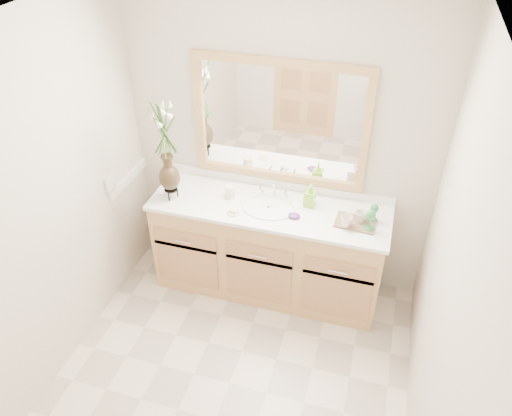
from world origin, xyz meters
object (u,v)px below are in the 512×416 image
(tumbler, at_px, (230,192))
(tray, at_px, (356,223))
(soap_bottle, at_px, (310,196))
(flower_vase, at_px, (165,137))

(tumbler, height_order, tray, tumbler)
(tumbler, height_order, soap_bottle, soap_bottle)
(flower_vase, relative_size, tumbler, 7.74)
(flower_vase, height_order, tray, flower_vase)
(tumbler, distance_m, soap_bottle, 0.62)
(tumbler, relative_size, soap_bottle, 0.61)
(flower_vase, distance_m, tray, 1.51)
(tumbler, bearing_deg, tray, -3.83)
(tumbler, xyz_separation_m, tray, (0.98, -0.07, -0.04))
(soap_bottle, bearing_deg, tumbler, -172.02)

